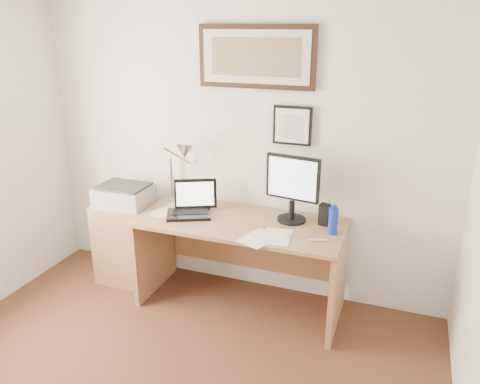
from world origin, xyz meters
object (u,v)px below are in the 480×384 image
at_px(water_bottle, 333,221).
at_px(lcd_monitor, 292,186).
at_px(side_cabinet, 129,242).
at_px(desk, 244,244).
at_px(laptop, 191,207).
at_px(book, 161,208).
at_px(printer, 124,195).

bearing_deg(water_bottle, lcd_monitor, 160.79).
distance_m(side_cabinet, lcd_monitor, 1.59).
xyz_separation_m(desk, lcd_monitor, (0.37, 0.05, 0.53)).
bearing_deg(laptop, lcd_monitor, 9.32).
bearing_deg(laptop, side_cabinet, 176.04).
bearing_deg(desk, book, -172.46).
xyz_separation_m(book, lcd_monitor, (1.06, 0.14, 0.28)).
relative_size(book, desk, 0.18).
distance_m(laptop, lcd_monitor, 0.83).
height_order(laptop, printer, laptop).
xyz_separation_m(side_cabinet, desk, (1.07, 0.04, 0.15)).
bearing_deg(book, printer, 174.97).
xyz_separation_m(desk, laptop, (-0.42, -0.08, 0.29)).
bearing_deg(side_cabinet, desk, 1.89).
relative_size(water_bottle, desk, 0.12).
bearing_deg(water_bottle, printer, 179.64).
height_order(side_cabinet, lcd_monitor, lcd_monitor).
height_order(desk, laptop, laptop).
height_order(laptop, lcd_monitor, lcd_monitor).
height_order(side_cabinet, water_bottle, water_bottle).
xyz_separation_m(side_cabinet, book, (0.38, -0.06, 0.40)).
height_order(side_cabinet, printer, printer).
height_order(desk, lcd_monitor, lcd_monitor).
bearing_deg(laptop, desk, 10.91).
bearing_deg(desk, lcd_monitor, 7.52).
distance_m(water_bottle, lcd_monitor, 0.41).
height_order(book, desk, book).
bearing_deg(printer, water_bottle, -0.36).
xyz_separation_m(side_cabinet, water_bottle, (1.78, -0.03, 0.48)).
relative_size(side_cabinet, water_bottle, 3.67).
bearing_deg(side_cabinet, water_bottle, -1.09).
relative_size(water_bottle, book, 0.71).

